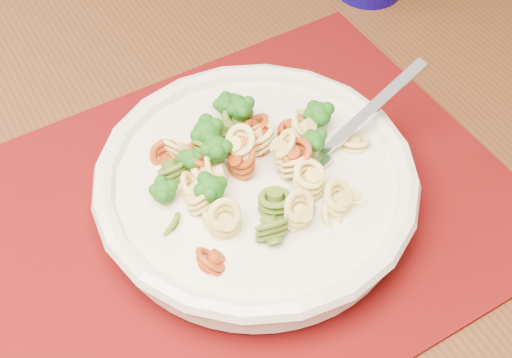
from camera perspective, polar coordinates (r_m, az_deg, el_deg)
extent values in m
cube|color=#4C2D15|center=(0.74, -4.55, 3.96)|extent=(1.70, 1.33, 0.04)
cube|color=#4C2D15|center=(1.55, 12.51, 13.61)|extent=(0.09, 0.09, 0.69)
cube|color=#4E030C|center=(0.64, -1.51, -2.81)|extent=(0.58, 0.51, 0.00)
cylinder|color=silver|center=(0.64, 0.00, -1.99)|extent=(0.12, 0.12, 0.01)
cylinder|color=silver|center=(0.63, 0.00, -0.85)|extent=(0.26, 0.26, 0.03)
torus|color=silver|center=(0.61, 0.00, 0.12)|extent=(0.28, 0.28, 0.02)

